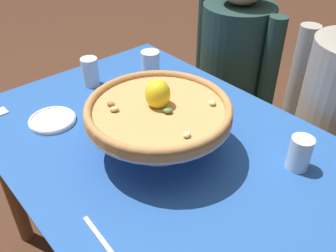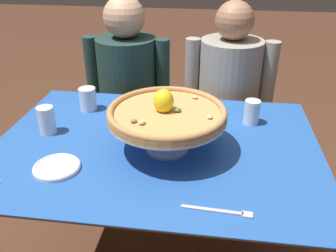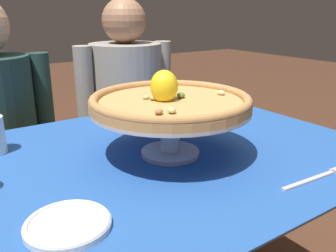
{
  "view_description": "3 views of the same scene",
  "coord_description": "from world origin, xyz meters",
  "px_view_note": "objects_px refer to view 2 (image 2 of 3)",
  "views": [
    {
      "loc": [
        0.74,
        -0.6,
        1.47
      ],
      "look_at": [
        0.02,
        0.03,
        0.78
      ],
      "focal_mm": 39.11,
      "sensor_mm": 36.0,
      "label": 1
    },
    {
      "loc": [
        0.21,
        -1.17,
        1.45
      ],
      "look_at": [
        0.04,
        0.03,
        0.8
      ],
      "focal_mm": 37.9,
      "sensor_mm": 36.0,
      "label": 2
    },
    {
      "loc": [
        -0.49,
        -0.8,
        1.12
      ],
      "look_at": [
        0.06,
        0.0,
        0.8
      ],
      "focal_mm": 38.38,
      "sensor_mm": 36.0,
      "label": 3
    }
  ],
  "objects_px": {
    "side_plate": "(57,167)",
    "dinner_fork": "(221,211)",
    "water_glass_side_left": "(47,122)",
    "water_glass_back_left": "(88,100)",
    "pizza": "(167,112)",
    "diner_right": "(227,111)",
    "pizza_stand": "(167,125)",
    "water_glass_back_right": "(252,114)",
    "diner_left": "(129,101)"
  },
  "relations": [
    {
      "from": "side_plate",
      "to": "diner_right",
      "type": "bearing_deg",
      "value": 56.02
    },
    {
      "from": "pizza",
      "to": "side_plate",
      "type": "height_order",
      "value": "pizza"
    },
    {
      "from": "water_glass_back_left",
      "to": "side_plate",
      "type": "relative_size",
      "value": 0.65
    },
    {
      "from": "pizza",
      "to": "water_glass_back_left",
      "type": "xyz_separation_m",
      "value": [
        -0.41,
        0.29,
        -0.11
      ]
    },
    {
      "from": "pizza",
      "to": "dinner_fork",
      "type": "distance_m",
      "value": 0.42
    },
    {
      "from": "pizza_stand",
      "to": "pizza",
      "type": "xyz_separation_m",
      "value": [
        -0.0,
        0.0,
        0.05
      ]
    },
    {
      "from": "pizza_stand",
      "to": "water_glass_back_left",
      "type": "height_order",
      "value": "pizza_stand"
    },
    {
      "from": "side_plate",
      "to": "pizza_stand",
      "type": "bearing_deg",
      "value": 27.07
    },
    {
      "from": "water_glass_back_left",
      "to": "dinner_fork",
      "type": "height_order",
      "value": "water_glass_back_left"
    },
    {
      "from": "water_glass_back_right",
      "to": "pizza_stand",
      "type": "bearing_deg",
      "value": -141.96
    },
    {
      "from": "diner_right",
      "to": "side_plate",
      "type": "bearing_deg",
      "value": -123.98
    },
    {
      "from": "side_plate",
      "to": "water_glass_side_left",
      "type": "bearing_deg",
      "value": 119.94
    },
    {
      "from": "pizza",
      "to": "water_glass_side_left",
      "type": "xyz_separation_m",
      "value": [
        -0.5,
        0.06,
        -0.11
      ]
    },
    {
      "from": "water_glass_back_left",
      "to": "diner_right",
      "type": "relative_size",
      "value": 0.09
    },
    {
      "from": "pizza",
      "to": "water_glass_back_right",
      "type": "height_order",
      "value": "pizza"
    },
    {
      "from": "pizza",
      "to": "water_glass_side_left",
      "type": "distance_m",
      "value": 0.52
    },
    {
      "from": "water_glass_side_left",
      "to": "water_glass_back_left",
      "type": "bearing_deg",
      "value": 68.45
    },
    {
      "from": "pizza_stand",
      "to": "diner_left",
      "type": "relative_size",
      "value": 0.37
    },
    {
      "from": "pizza_stand",
      "to": "diner_right",
      "type": "xyz_separation_m",
      "value": [
        0.24,
        0.71,
        -0.27
      ]
    },
    {
      "from": "pizza_stand",
      "to": "water_glass_back_left",
      "type": "distance_m",
      "value": 0.51
    },
    {
      "from": "pizza_stand",
      "to": "dinner_fork",
      "type": "height_order",
      "value": "pizza_stand"
    },
    {
      "from": "water_glass_side_left",
      "to": "diner_left",
      "type": "xyz_separation_m",
      "value": [
        0.16,
        0.7,
        -0.21
      ]
    },
    {
      "from": "water_glass_back_left",
      "to": "side_plate",
      "type": "xyz_separation_m",
      "value": [
        0.05,
        -0.48,
        -0.04
      ]
    },
    {
      "from": "pizza_stand",
      "to": "diner_left",
      "type": "height_order",
      "value": "diner_left"
    },
    {
      "from": "pizza",
      "to": "diner_right",
      "type": "height_order",
      "value": "diner_right"
    },
    {
      "from": "pizza_stand",
      "to": "diner_right",
      "type": "distance_m",
      "value": 0.8
    },
    {
      "from": "water_glass_back_left",
      "to": "diner_right",
      "type": "distance_m",
      "value": 0.81
    },
    {
      "from": "pizza",
      "to": "diner_right",
      "type": "distance_m",
      "value": 0.82
    },
    {
      "from": "water_glass_back_right",
      "to": "dinner_fork",
      "type": "relative_size",
      "value": 0.5
    },
    {
      "from": "pizza_stand",
      "to": "diner_left",
      "type": "distance_m",
      "value": 0.88
    },
    {
      "from": "water_glass_back_left",
      "to": "pizza_stand",
      "type": "bearing_deg",
      "value": -35.69
    },
    {
      "from": "water_glass_side_left",
      "to": "water_glass_back_left",
      "type": "distance_m",
      "value": 0.25
    },
    {
      "from": "pizza_stand",
      "to": "side_plate",
      "type": "bearing_deg",
      "value": -152.93
    },
    {
      "from": "diner_right",
      "to": "water_glass_back_left",
      "type": "bearing_deg",
      "value": -147.29
    },
    {
      "from": "water_glass_back_left",
      "to": "dinner_fork",
      "type": "xyz_separation_m",
      "value": [
        0.61,
        -0.62,
        -0.04
      ]
    },
    {
      "from": "pizza_stand",
      "to": "water_glass_back_left",
      "type": "xyz_separation_m",
      "value": [
        -0.41,
        0.29,
        -0.06
      ]
    },
    {
      "from": "pizza",
      "to": "side_plate",
      "type": "relative_size",
      "value": 2.68
    },
    {
      "from": "water_glass_side_left",
      "to": "side_plate",
      "type": "distance_m",
      "value": 0.28
    },
    {
      "from": "side_plate",
      "to": "dinner_fork",
      "type": "relative_size",
      "value": 0.76
    },
    {
      "from": "pizza",
      "to": "pizza_stand",
      "type": "bearing_deg",
      "value": -35.12
    },
    {
      "from": "diner_left",
      "to": "diner_right",
      "type": "relative_size",
      "value": 1.0
    },
    {
      "from": "side_plate",
      "to": "diner_right",
      "type": "height_order",
      "value": "diner_right"
    },
    {
      "from": "side_plate",
      "to": "dinner_fork",
      "type": "bearing_deg",
      "value": -13.97
    },
    {
      "from": "dinner_fork",
      "to": "diner_left",
      "type": "xyz_separation_m",
      "value": [
        -0.55,
        1.09,
        -0.16
      ]
    },
    {
      "from": "pizza",
      "to": "side_plate",
      "type": "bearing_deg",
      "value": -152.82
    },
    {
      "from": "water_glass_side_left",
      "to": "diner_right",
      "type": "distance_m",
      "value": 1.02
    },
    {
      "from": "dinner_fork",
      "to": "pizza",
      "type": "bearing_deg",
      "value": 122.34
    },
    {
      "from": "pizza",
      "to": "dinner_fork",
      "type": "relative_size",
      "value": 2.05
    },
    {
      "from": "side_plate",
      "to": "water_glass_back_right",
      "type": "bearing_deg",
      "value": 32.64
    },
    {
      "from": "pizza_stand",
      "to": "diner_left",
      "type": "bearing_deg",
      "value": 113.99
    }
  ]
}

